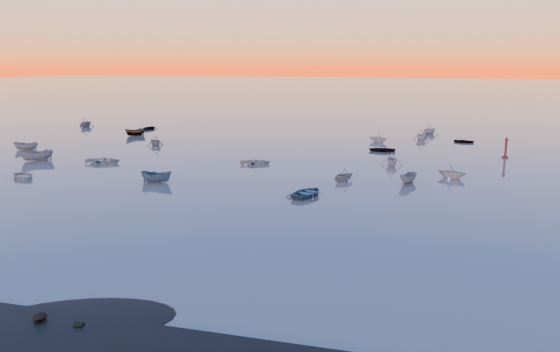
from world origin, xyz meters
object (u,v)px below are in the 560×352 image
(boat_near_center, at_px, (157,182))
(boat_near_left, at_px, (23,178))
(channel_marker, at_px, (506,149))
(boat_near_right, at_px, (392,165))

(boat_near_center, bearing_deg, boat_near_left, 98.02)
(boat_near_center, bearing_deg, channel_marker, -55.69)
(boat_near_right, relative_size, channel_marker, 1.21)
(boat_near_right, xyz_separation_m, channel_marker, (15.01, 9.81, 1.21))
(boat_near_left, bearing_deg, boat_near_right, -31.56)
(boat_near_center, bearing_deg, boat_near_right, -54.97)
(boat_near_left, relative_size, boat_near_right, 1.09)
(boat_near_left, height_order, channel_marker, channel_marker)
(channel_marker, bearing_deg, boat_near_left, -152.13)
(boat_near_left, xyz_separation_m, channel_marker, (55.88, 29.55, 1.21))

